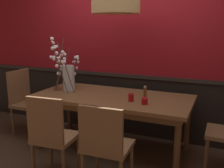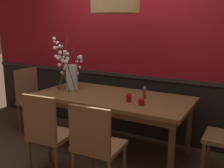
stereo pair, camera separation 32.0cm
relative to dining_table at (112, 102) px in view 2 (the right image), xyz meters
name	(u,v)px [view 2 (the right image)]	position (x,y,z in m)	size (l,w,h in m)	color
ground_plane	(112,149)	(0.00, 0.00, -0.66)	(24.00, 24.00, 0.00)	#422D1E
back_wall	(134,39)	(0.00, 0.65, 0.77)	(5.64, 0.14, 2.89)	black
dining_table	(112,102)	(0.00, 0.00, 0.00)	(1.99, 0.94, 0.74)	brown
chair_head_west_end	(33,96)	(-1.44, 0.02, -0.13)	(0.42, 0.46, 0.97)	brown
chair_near_side_left	(47,131)	(-0.31, -0.87, -0.15)	(0.45, 0.43, 0.93)	brown
chair_near_side_right	(96,143)	(0.30, -0.85, -0.15)	(0.47, 0.43, 0.91)	brown
vase_with_blossoms	(70,74)	(-0.68, 0.03, 0.30)	(0.46, 0.49, 0.74)	silver
candle_holder_nearer_center	(141,102)	(0.49, -0.19, 0.12)	(0.08, 0.08, 0.07)	#9E0F14
candle_holder_nearer_edge	(129,98)	(0.31, -0.15, 0.13)	(0.07, 0.07, 0.09)	#9E0F14
condiment_bottle	(144,93)	(0.41, 0.09, 0.15)	(0.04, 0.04, 0.15)	brown
pendant_lamp	(115,4)	(0.07, -0.05, 1.20)	(0.57, 0.57, 1.14)	tan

